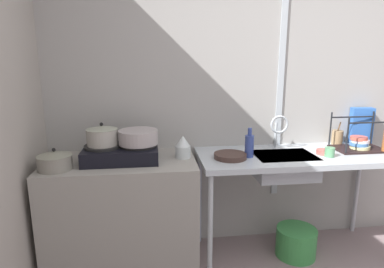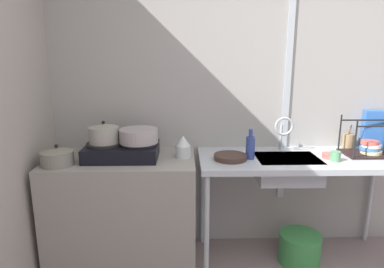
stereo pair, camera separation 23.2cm
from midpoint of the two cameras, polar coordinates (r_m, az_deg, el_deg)
The scene contains 19 objects.
wall_back at distance 2.77m, azimuth 13.59°, elevation 8.01°, with size 4.56×0.10×2.59m, color #A09E9A.
wall_metal_strip at distance 2.69m, azimuth 12.84°, elevation 10.66°, with size 0.05×0.01×2.07m, color #B0BAC1.
counter_concrete at distance 2.53m, azimuth -14.55°, elevation -13.40°, with size 1.05×0.57×0.82m, color gray.
counter_sink at distance 2.56m, azimuth 15.21°, elevation -4.74°, with size 1.48×0.57×0.82m.
stove at distance 2.36m, azimuth -14.97°, elevation -3.20°, with size 0.51×0.34×0.12m.
pot_on_left_burner at distance 2.35m, azimuth -18.09°, elevation -0.27°, with size 0.21×0.21×0.16m.
pot_on_right_burner at distance 2.32m, azimuth -12.15°, elevation -0.55°, with size 0.27×0.27×0.10m.
pot_beside_stove at distance 2.32m, azimuth -25.42°, elevation -4.22°, with size 0.22×0.22×0.14m.
percolator at distance 2.35m, azimuth -4.41°, elevation -2.31°, with size 0.11×0.11×0.16m.
sink_basin at distance 2.52m, azimuth 13.11°, elevation -5.42°, with size 0.45×0.33×0.17m, color #B0BAC1.
faucet at distance 2.58m, azimuth 12.37°, elevation 1.25°, with size 0.14×0.08×0.27m.
frying_pan at distance 2.35m, azimuth 3.86°, elevation -3.85°, with size 0.23×0.23×0.04m, color #3E2B26.
dish_rack at distance 2.81m, azimuth 24.99°, elevation -1.56°, with size 0.38×0.25×0.28m.
cup_by_rack at distance 2.53m, azimuth 20.43°, elevation -3.00°, with size 0.07×0.07×0.07m, color #599667.
small_bowl_on_drainboard at distance 2.59m, azimuth 19.58°, elevation -2.99°, with size 0.11×0.11×0.04m, color #C05C53.
bottle_by_sink at distance 2.37m, azimuth 7.19°, elevation -2.00°, with size 0.06×0.06×0.21m.
cereal_box at distance 3.01m, azimuth 25.38°, elevation 1.28°, with size 0.17×0.08×0.30m, color #3063BB.
utensil_jar at distance 2.92m, azimuth 21.89°, elevation -0.57°, with size 0.09×0.09×0.19m.
bucket_on_floor at distance 2.79m, azimuth 15.27°, elevation -17.71°, with size 0.31×0.31×0.23m, color #3B9147.
Camera 1 is at (-1.09, -0.65, 1.52)m, focal length 30.71 mm.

